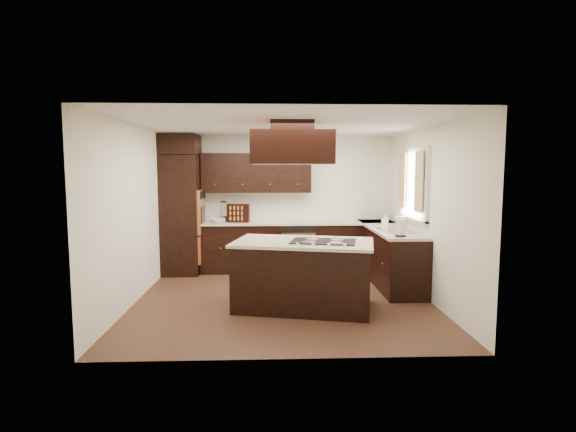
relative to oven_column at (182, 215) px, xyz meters
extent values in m
cube|color=brown|center=(1.78, -1.71, -1.07)|extent=(4.20, 4.20, 0.02)
cube|color=silver|center=(1.78, -1.71, 1.45)|extent=(4.20, 4.20, 0.02)
cube|color=white|center=(1.78, 0.40, 0.19)|extent=(4.20, 0.02, 2.50)
cube|color=white|center=(1.78, -3.81, 0.19)|extent=(4.20, 0.02, 2.50)
cube|color=white|center=(-0.33, -1.71, 0.19)|extent=(0.02, 4.20, 2.50)
cube|color=white|center=(3.88, -1.71, 0.19)|extent=(0.02, 4.20, 2.50)
cube|color=black|center=(0.00, 0.00, 0.00)|extent=(0.65, 0.75, 2.12)
cube|color=#C15D35|center=(0.35, 0.00, 0.06)|extent=(0.05, 0.62, 0.78)
cube|color=black|center=(1.81, 0.09, -0.62)|extent=(2.93, 0.60, 0.88)
cube|color=black|center=(3.58, -0.80, -0.62)|extent=(0.60, 2.40, 0.88)
cube|color=beige|center=(1.81, 0.08, -0.16)|extent=(2.93, 0.63, 0.04)
cube|color=beige|center=(3.56, -0.80, -0.16)|extent=(0.63, 2.40, 0.04)
cube|color=black|center=(1.34, 0.23, 0.75)|extent=(2.00, 0.34, 0.72)
cube|color=#C15D35|center=(2.10, -0.20, -0.66)|extent=(0.60, 0.05, 0.72)
cube|color=silver|center=(3.85, -1.16, 0.59)|extent=(0.06, 1.32, 1.12)
cube|color=white|center=(3.87, -1.16, 0.59)|extent=(0.00, 1.20, 1.00)
cube|color=#F3E5BC|center=(3.79, -1.57, 0.64)|extent=(0.02, 0.34, 0.90)
cube|color=#F3E5BC|center=(3.79, -0.74, 0.64)|extent=(0.02, 0.34, 0.90)
cube|color=silver|center=(3.58, -1.16, -0.14)|extent=(0.52, 0.84, 0.01)
cube|color=black|center=(2.04, -2.15, -0.62)|extent=(1.95, 1.34, 0.88)
cube|color=beige|center=(2.04, -2.15, -0.16)|extent=(2.03, 1.42, 0.04)
cube|color=black|center=(2.31, -2.20, -0.13)|extent=(0.95, 0.73, 0.01)
cube|color=black|center=(1.88, -2.25, 1.10)|extent=(1.05, 0.72, 0.42)
cube|color=black|center=(1.88, -2.25, 1.38)|extent=(0.55, 0.50, 0.13)
cylinder|color=silver|center=(0.74, 0.09, -0.09)|extent=(0.15, 0.15, 0.10)
cone|color=silver|center=(0.74, 0.09, 0.09)|extent=(0.13, 0.13, 0.26)
cube|color=black|center=(1.02, 0.00, 0.03)|extent=(0.41, 0.16, 0.34)
imported|color=silver|center=(0.65, 0.05, -0.10)|extent=(0.32, 0.32, 0.07)
imported|color=silver|center=(3.54, -0.63, -0.04)|extent=(0.10, 0.11, 0.21)
cylinder|color=silver|center=(3.47, -1.79, -0.02)|extent=(0.14, 0.14, 0.25)
camera|label=1|loc=(1.60, -8.11, 0.84)|focal=28.00mm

